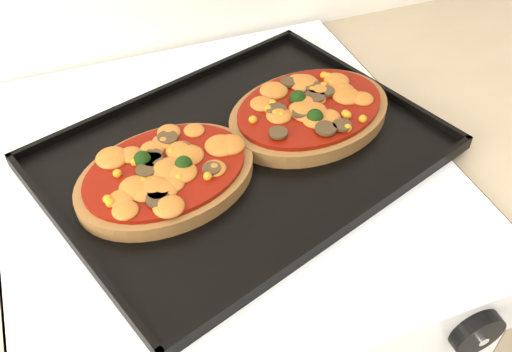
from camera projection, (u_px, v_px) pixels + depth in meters
name	position (u px, v px, depth m)	size (l,w,h in m)	color
stove	(231.00, 331.00, 1.10)	(0.60, 0.60, 0.91)	white
knob_right	(477.00, 333.00, 0.65)	(0.06, 0.06, 0.02)	black
baking_tray	(243.00, 151.00, 0.77)	(0.51, 0.38, 0.02)	black
pizza_left	(166.00, 174.00, 0.72)	(0.24, 0.17, 0.03)	brown
pizza_right	(310.00, 111.00, 0.81)	(0.25, 0.18, 0.04)	brown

